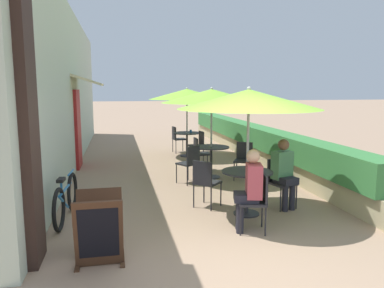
# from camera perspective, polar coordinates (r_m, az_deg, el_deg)

# --- Properties ---
(ground_plane) EXTENTS (120.00, 120.00, 0.00)m
(ground_plane) POSITION_cam_1_polar(r_m,az_deg,el_deg) (4.81, 6.50, -17.91)
(ground_plane) COLOR #9E7F66
(cafe_facade_wall) EXTENTS (0.98, 14.17, 4.20)m
(cafe_facade_wall) POSITION_cam_1_polar(r_m,az_deg,el_deg) (11.10, -17.74, 7.86)
(cafe_facade_wall) COLOR #B2C1AD
(cafe_facade_wall) RESTS_ON ground_plane
(planter_hedge) EXTENTS (0.60, 13.17, 1.01)m
(planter_hedge) POSITION_cam_1_polar(r_m,az_deg,el_deg) (11.92, 8.84, 0.68)
(planter_hedge) COLOR tan
(planter_hedge) RESTS_ON ground_plane
(patio_table_near) EXTENTS (0.86, 0.86, 0.75)m
(patio_table_near) POSITION_cam_1_polar(r_m,az_deg,el_deg) (6.42, 8.38, -5.67)
(patio_table_near) COLOR #28282D
(patio_table_near) RESTS_ON ground_plane
(patio_umbrella_near) EXTENTS (2.37, 2.37, 2.16)m
(patio_umbrella_near) POSITION_cam_1_polar(r_m,az_deg,el_deg) (6.23, 8.65, 6.76)
(patio_umbrella_near) COLOR #B7B7BC
(patio_umbrella_near) RESTS_ON ground_plane
(cafe_chair_near_left) EXTENTS (0.48, 0.48, 0.87)m
(cafe_chair_near_left) POSITION_cam_1_polar(r_m,az_deg,el_deg) (5.70, 9.92, -8.11)
(cafe_chair_near_left) COLOR #232328
(cafe_chair_near_left) RESTS_ON ground_plane
(seated_patron_near_left) EXTENTS (0.47, 0.41, 1.25)m
(seated_patron_near_left) POSITION_cam_1_polar(r_m,az_deg,el_deg) (5.64, 8.83, -6.46)
(seated_patron_near_left) COLOR #23232D
(seated_patron_near_left) RESTS_ON ground_plane
(cafe_chair_near_right) EXTENTS (0.49, 0.49, 0.87)m
(cafe_chair_near_right) POSITION_cam_1_polar(r_m,az_deg,el_deg) (6.95, 13.18, -5.18)
(cafe_chair_near_right) COLOR #232328
(cafe_chair_near_right) RESTS_ON ground_plane
(seated_patron_near_right) EXTENTS (0.42, 0.47, 1.25)m
(seated_patron_near_right) POSITION_cam_1_polar(r_m,az_deg,el_deg) (6.84, 13.84, -3.98)
(seated_patron_near_right) COLOR #23232D
(seated_patron_near_right) RESTS_ON ground_plane
(cafe_chair_near_back) EXTENTS (0.57, 0.57, 0.87)m
(cafe_chair_near_back) POSITION_cam_1_polar(r_m,az_deg,el_deg) (6.71, 2.05, -5.47)
(cafe_chair_near_back) COLOR #232328
(cafe_chair_near_back) RESTS_ON ground_plane
(coffee_cup_near) EXTENTS (0.07, 0.07, 0.09)m
(coffee_cup_near) POSITION_cam_1_polar(r_m,az_deg,el_deg) (6.42, 9.57, -3.61)
(coffee_cup_near) COLOR teal
(coffee_cup_near) RESTS_ON patio_table_near
(patio_table_mid) EXTENTS (0.86, 0.86, 0.75)m
(patio_table_mid) POSITION_cam_1_polar(r_m,az_deg,el_deg) (8.96, 2.94, -1.54)
(patio_table_mid) COLOR #28282D
(patio_table_mid) RESTS_ON ground_plane
(patio_umbrella_mid) EXTENTS (2.37, 2.37, 2.16)m
(patio_umbrella_mid) POSITION_cam_1_polar(r_m,az_deg,el_deg) (8.83, 3.01, 7.32)
(patio_umbrella_mid) COLOR #B7B7BC
(patio_umbrella_mid) RESTS_ON ground_plane
(cafe_chair_mid_left) EXTENTS (0.54, 0.54, 0.87)m
(cafe_chair_mid_left) POSITION_cam_1_polar(r_m,az_deg,el_deg) (8.91, 7.89, -2.06)
(cafe_chair_mid_left) COLOR #232328
(cafe_chair_mid_left) RESTS_ON ground_plane
(cafe_chair_mid_right) EXTENTS (0.41, 0.41, 0.87)m
(cafe_chair_mid_right) POSITION_cam_1_polar(r_m,az_deg,el_deg) (9.69, 1.21, -1.13)
(cafe_chair_mid_right) COLOR #232328
(cafe_chair_mid_right) RESTS_ON ground_plane
(cafe_chair_mid_back) EXTENTS (0.55, 0.55, 0.87)m
(cafe_chair_mid_back) POSITION_cam_1_polar(r_m,az_deg,el_deg) (8.39, -0.32, -2.63)
(cafe_chair_mid_back) COLOR #232328
(cafe_chair_mid_back) RESTS_ON ground_plane
(patio_table_far) EXTENTS (0.86, 0.86, 0.75)m
(patio_table_far) POSITION_cam_1_polar(r_m,az_deg,el_deg) (11.79, -0.77, 0.88)
(patio_table_far) COLOR #28282D
(patio_table_far) RESTS_ON ground_plane
(patio_umbrella_far) EXTENTS (2.37, 2.37, 2.16)m
(patio_umbrella_far) POSITION_cam_1_polar(r_m,az_deg,el_deg) (11.69, -0.78, 7.61)
(patio_umbrella_far) COLOR #B7B7BC
(patio_umbrella_far) RESTS_ON ground_plane
(cafe_chair_far_left) EXTENTS (0.46, 0.46, 0.87)m
(cafe_chair_far_left) POSITION_cam_1_polar(r_m,az_deg,el_deg) (11.11, 0.92, 0.11)
(cafe_chair_far_left) COLOR #232328
(cafe_chair_far_left) RESTS_ON ground_plane
(cafe_chair_far_right) EXTENTS (0.46, 0.46, 0.87)m
(cafe_chair_far_right) POSITION_cam_1_polar(r_m,az_deg,el_deg) (12.50, -2.27, 1.04)
(cafe_chair_far_right) COLOR #232328
(cafe_chair_far_right) RESTS_ON ground_plane
(coffee_cup_far) EXTENTS (0.07, 0.07, 0.09)m
(coffee_cup_far) POSITION_cam_1_polar(r_m,az_deg,el_deg) (11.76, -0.19, 1.97)
(coffee_cup_far) COLOR teal
(coffee_cup_far) RESTS_ON patio_table_far
(bicycle_leaning) EXTENTS (0.20, 1.69, 0.76)m
(bicycle_leaning) POSITION_cam_1_polar(r_m,az_deg,el_deg) (6.48, -18.64, -7.93)
(bicycle_leaning) COLOR black
(bicycle_leaning) RESTS_ON ground_plane
(menu_board) EXTENTS (0.59, 0.63, 0.86)m
(menu_board) POSITION_cam_1_polar(r_m,az_deg,el_deg) (4.84, -13.95, -12.42)
(menu_board) COLOR #422819
(menu_board) RESTS_ON ground_plane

